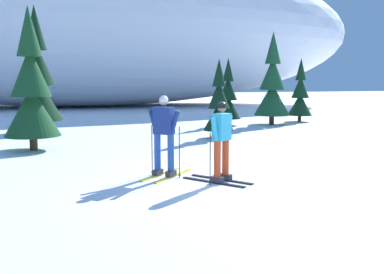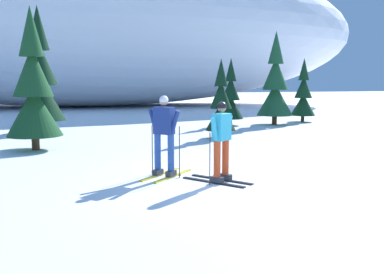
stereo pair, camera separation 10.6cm
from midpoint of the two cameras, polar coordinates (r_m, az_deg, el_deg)
name	(u,v)px [view 1 (the left image)]	position (r m, az deg, el deg)	size (l,w,h in m)	color
ground_plane	(238,179)	(9.98, 5.56, -5.42)	(120.00, 120.00, 0.00)	white
skier_cyan_jacket	(221,140)	(9.52, 3.46, -0.39)	(1.33, 1.48, 1.74)	black
skier_navy_jacket	(164,134)	(10.05, -3.90, 0.44)	(1.41, 1.48, 1.85)	gold
pine_tree_far_left	(37,80)	(19.34, -19.42, 6.89)	(2.00, 2.00, 5.17)	#47301E
pine_tree_left	(31,91)	(14.65, -20.14, 5.60)	(1.71, 1.71, 4.43)	#47301E
pine_tree_center_left	(219,105)	(16.66, 3.27, 4.10)	(1.15, 1.15, 2.97)	#47301E
pine_tree_center_right	(228,97)	(21.35, 4.50, 5.10)	(1.24, 1.24, 3.20)	#47301E
pine_tree_right	(272,86)	(22.02, 10.14, 6.48)	(1.73, 1.73, 4.49)	#47301E
pine_tree_far_right	(300,95)	(23.78, 13.59, 5.23)	(1.27, 1.27, 3.28)	#47301E
snow_ridge_background	(80,29)	(37.26, -14.25, 13.29)	(46.13, 18.56, 12.26)	white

